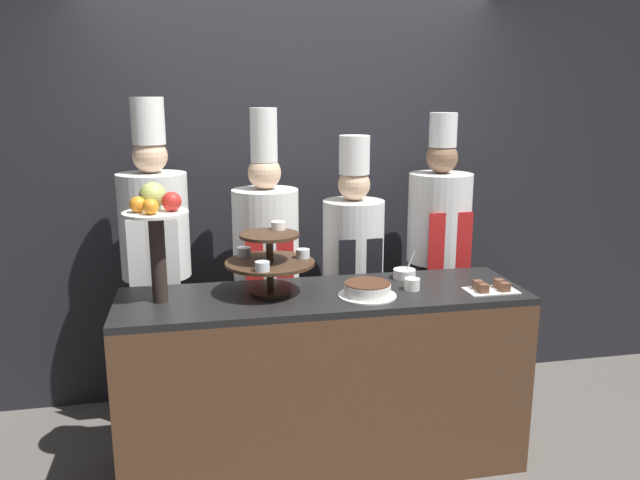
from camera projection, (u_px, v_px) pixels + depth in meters
name	position (u px, v px, depth m)	size (l,w,h in m)	color
wall_back	(293.00, 179.00, 3.95)	(10.00, 0.06, 2.80)	#232328
buffet_counter	(324.00, 380.00, 3.23)	(2.04, 0.59, 0.95)	brown
tiered_stand	(270.00, 258.00, 3.08)	(0.44, 0.44, 0.35)	#3D2819
fruit_pedestal	(156.00, 220.00, 2.92)	(0.31, 0.31, 0.57)	#2D231E
cake_round	(367.00, 290.00, 3.07)	(0.29, 0.29, 0.07)	white
cup_white	(412.00, 284.00, 3.17)	(0.08, 0.08, 0.06)	white
cake_square_tray	(491.00, 288.00, 3.15)	(0.26, 0.15, 0.05)	white
serving_bowl_far	(404.00, 274.00, 3.37)	(0.12, 0.12, 0.15)	white
chef_left	(156.00, 255.00, 3.51)	(0.38, 0.38, 1.91)	black
chef_center_left	(266.00, 263.00, 3.64)	(0.38, 0.38, 1.85)	#38332D
chef_center_right	(353.00, 265.00, 3.76)	(0.37, 0.37, 1.69)	#28282D
chef_right	(438.00, 248.00, 3.84)	(0.38, 0.38, 1.82)	#28282D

